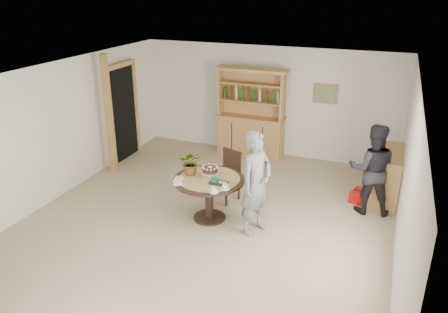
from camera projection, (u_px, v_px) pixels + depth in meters
ground at (207, 221)px, 7.46m from camera, size 7.00×7.00×0.00m
room_shell at (206, 124)px, 6.81m from camera, size 6.04×7.04×2.52m
doorway at (122, 111)px, 9.77m from camera, size 0.13×1.10×2.18m
pine_post at (109, 116)px, 8.94m from camera, size 0.12×0.12×2.50m
hutch at (251, 126)px, 10.10m from camera, size 1.62×0.54×2.04m
sideboard at (386, 175)px, 8.07m from camera, size 0.54×1.26×0.94m
dining_table at (209, 187)px, 7.33m from camera, size 1.20×1.20×0.76m
dining_chair at (228, 172)px, 8.06m from camera, size 0.54×0.54×0.95m
birthday_cake at (210, 170)px, 7.27m from camera, size 0.30×0.30×0.20m
flower_vase at (191, 163)px, 7.36m from camera, size 0.47×0.44×0.42m
gift_tray at (218, 182)px, 7.09m from camera, size 0.30×0.20×0.08m
coffee_cup_a at (225, 187)px, 6.88m from camera, size 0.15×0.15×0.09m
coffee_cup_b at (214, 190)px, 6.78m from camera, size 0.15×0.15×0.08m
napkins at (178, 181)px, 7.14m from camera, size 0.24×0.33×0.03m
teen_boy at (256, 183)px, 6.86m from camera, size 0.62×0.74×1.72m
adult_person at (372, 169)px, 7.49m from camera, size 0.87×0.72×1.62m
red_suitcase at (368, 198)px, 8.03m from camera, size 0.69×0.55×0.21m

